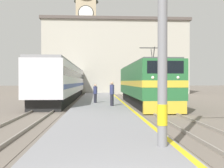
{
  "coord_description": "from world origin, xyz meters",
  "views": [
    {
      "loc": [
        -0.28,
        -3.43,
        2.13
      ],
      "look_at": [
        1.58,
        29.19,
        1.8
      ],
      "focal_mm": 42.0,
      "sensor_mm": 36.0,
      "label": 1
    }
  ],
  "objects_px": {
    "person_on_platform": "(112,93)",
    "clock_tower": "(86,34)",
    "passenger_train": "(67,82)",
    "locomotive_train": "(144,84)",
    "second_waiting_passenger": "(95,93)"
  },
  "relations": [
    {
      "from": "person_on_platform",
      "to": "clock_tower",
      "type": "xyz_separation_m",
      "value": [
        -3.53,
        38.71,
        11.46
      ]
    },
    {
      "from": "passenger_train",
      "to": "locomotive_train",
      "type": "bearing_deg",
      "value": -49.99
    },
    {
      "from": "clock_tower",
      "to": "second_waiting_passenger",
      "type": "bearing_deg",
      "value": -86.41
    },
    {
      "from": "second_waiting_passenger",
      "to": "clock_tower",
      "type": "height_order",
      "value": "clock_tower"
    },
    {
      "from": "passenger_train",
      "to": "clock_tower",
      "type": "distance_m",
      "value": 27.65
    },
    {
      "from": "locomotive_train",
      "to": "second_waiting_passenger",
      "type": "relative_size",
      "value": 9.3
    },
    {
      "from": "locomotive_train",
      "to": "person_on_platform",
      "type": "height_order",
      "value": "locomotive_train"
    },
    {
      "from": "locomotive_train",
      "to": "person_on_platform",
      "type": "xyz_separation_m",
      "value": [
        -3.13,
        -3.73,
        -0.67
      ]
    },
    {
      "from": "person_on_platform",
      "to": "second_waiting_passenger",
      "type": "relative_size",
      "value": 1.13
    },
    {
      "from": "locomotive_train",
      "to": "passenger_train",
      "type": "height_order",
      "value": "locomotive_train"
    },
    {
      "from": "second_waiting_passenger",
      "to": "clock_tower",
      "type": "relative_size",
      "value": 0.07
    },
    {
      "from": "locomotive_train",
      "to": "person_on_platform",
      "type": "distance_m",
      "value": 4.91
    },
    {
      "from": "passenger_train",
      "to": "second_waiting_passenger",
      "type": "distance_m",
      "value": 10.95
    },
    {
      "from": "second_waiting_passenger",
      "to": "clock_tower",
      "type": "bearing_deg",
      "value": 93.59
    },
    {
      "from": "locomotive_train",
      "to": "second_waiting_passenger",
      "type": "xyz_separation_m",
      "value": [
        -4.41,
        -0.83,
        -0.79
      ]
    }
  ]
}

